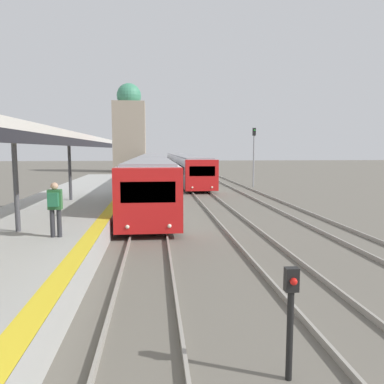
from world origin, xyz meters
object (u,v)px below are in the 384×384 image
at_px(train_near, 152,165).
at_px(signal_post_near, 291,311).
at_px(signal_mast_far, 254,150).
at_px(person_on_platform, 55,205).
at_px(train_far, 182,164).

xyz_separation_m(train_near, signal_post_near, (2.26, -40.16, -0.53)).
relative_size(signal_post_near, signal_mast_far, 0.32).
bearing_deg(signal_mast_far, person_on_platform, -118.12).
relative_size(person_on_platform, signal_post_near, 0.94).
bearing_deg(person_on_platform, signal_mast_far, 61.88).
height_order(person_on_platform, train_far, train_far).
relative_size(train_near, signal_mast_far, 11.29).
bearing_deg(signal_post_near, signal_mast_far, 76.06).
bearing_deg(person_on_platform, train_near, 85.39).
xyz_separation_m(train_near, train_far, (3.95, 4.97, -0.05)).
distance_m(person_on_platform, train_near, 34.02).
xyz_separation_m(train_far, signal_post_near, (-1.69, -45.14, -0.49)).
bearing_deg(person_on_platform, signal_post_near, -51.38).
bearing_deg(person_on_platform, train_far, 80.24).
distance_m(train_far, signal_mast_far, 17.03).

